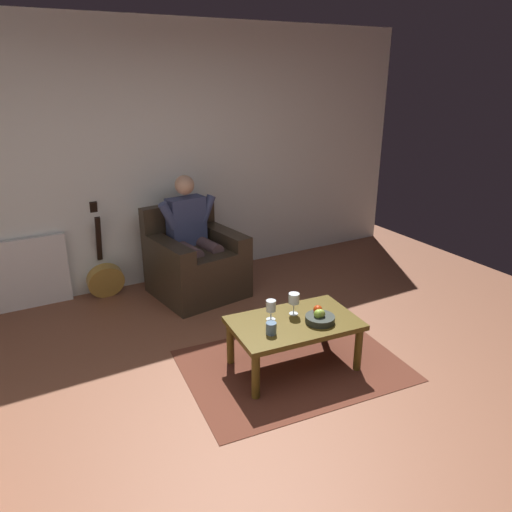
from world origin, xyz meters
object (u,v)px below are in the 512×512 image
(armchair, at_px, (195,263))
(guitar, at_px, (105,277))
(wine_glass_near, at_px, (271,307))
(fruit_bowl, at_px, (320,317))
(wine_glass_far, at_px, (294,300))
(candle_jar, at_px, (271,328))
(person_seated, at_px, (193,233))
(coffee_table, at_px, (294,328))

(armchair, relative_size, guitar, 0.95)
(wine_glass_near, height_order, fruit_bowl, wine_glass_near)
(wine_glass_far, bearing_deg, wine_glass_near, -1.85)
(fruit_bowl, bearing_deg, wine_glass_far, -62.75)
(armchair, distance_m, candle_jar, 1.72)
(person_seated, distance_m, wine_glass_far, 1.57)
(coffee_table, bearing_deg, wine_glass_near, -35.29)
(coffee_table, distance_m, wine_glass_far, 0.21)
(coffee_table, bearing_deg, armchair, -85.34)
(armchair, xyz_separation_m, candle_jar, (0.12, 1.71, 0.12))
(candle_jar, bearing_deg, guitar, -70.68)
(person_seated, bearing_deg, guitar, -29.71)
(person_seated, height_order, wine_glass_near, person_seated)
(armchair, bearing_deg, coffee_table, 86.46)
(coffee_table, bearing_deg, wine_glass_far, -120.08)
(person_seated, xyz_separation_m, guitar, (0.84, -0.33, -0.43))
(person_seated, distance_m, guitar, 1.00)
(wine_glass_far, bearing_deg, candle_jar, 29.68)
(wine_glass_near, bearing_deg, guitar, -66.22)
(coffee_table, relative_size, wine_glass_near, 6.22)
(fruit_bowl, bearing_deg, armchair, -80.47)
(wine_glass_near, bearing_deg, person_seated, -90.38)
(fruit_bowl, bearing_deg, candle_jar, -3.35)
(armchair, relative_size, fruit_bowl, 4.15)
(person_seated, bearing_deg, armchair, 90.00)
(wine_glass_near, distance_m, candle_jar, 0.22)
(person_seated, relative_size, fruit_bowl, 5.44)
(wine_glass_near, height_order, candle_jar, wine_glass_near)
(person_seated, relative_size, wine_glass_near, 7.49)
(wine_glass_near, bearing_deg, coffee_table, 144.71)
(armchair, bearing_deg, wine_glass_near, 81.33)
(wine_glass_far, distance_m, fruit_bowl, 0.24)
(person_seated, height_order, wine_glass_far, person_seated)
(armchair, height_order, fruit_bowl, armchair)
(coffee_table, bearing_deg, person_seated, -85.31)
(armchair, xyz_separation_m, guitar, (0.84, -0.35, -0.11))
(armchair, xyz_separation_m, wine_glass_near, (0.01, 1.53, 0.18))
(person_seated, distance_m, wine_glass_near, 1.55)
(armchair, height_order, person_seated, person_seated)
(guitar, relative_size, fruit_bowl, 4.36)
(coffee_table, height_order, wine_glass_far, wine_glass_far)
(armchair, relative_size, wine_glass_far, 5.28)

